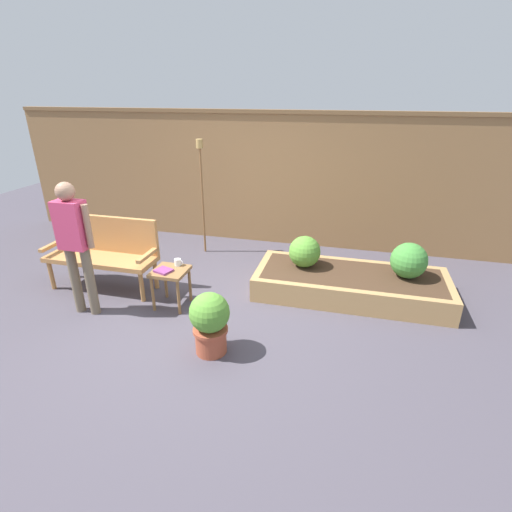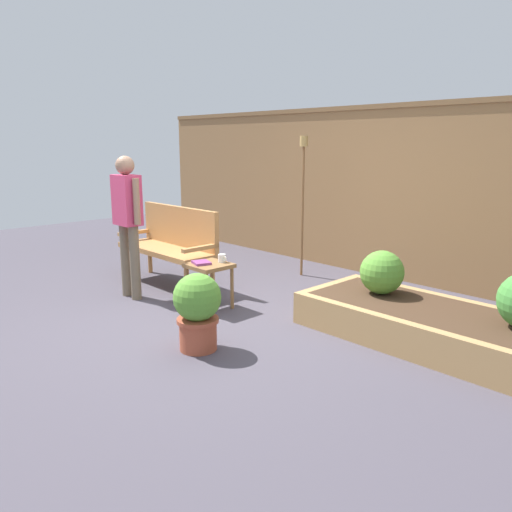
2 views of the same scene
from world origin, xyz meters
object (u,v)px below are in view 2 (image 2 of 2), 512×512
side_table (209,272)px  shrub_near_bench (382,272)px  potted_boxwood (197,308)px  tiki_torch (303,182)px  garden_bench (172,240)px  book_on_table (201,263)px  cup_on_table (222,258)px  person_by_bench (128,215)px

side_table → shrub_near_bench: size_ratio=1.17×
potted_boxwood → tiki_torch: (-1.02, 2.46, 0.85)m
tiki_torch → shrub_near_bench: bearing=-25.6°
garden_bench → side_table: 1.11m
potted_boxwood → book_on_table: bearing=140.6°
shrub_near_bench → book_on_table: bearing=-148.1°
side_table → cup_on_table: bearing=73.3°
book_on_table → tiki_torch: 1.93m
shrub_near_bench → tiki_torch: 2.04m
shrub_near_bench → person_by_bench: person_by_bench is taller
book_on_table → potted_boxwood: size_ratio=0.28×
garden_bench → book_on_table: size_ratio=7.75×
cup_on_table → book_on_table: size_ratio=0.61×
potted_boxwood → tiki_torch: size_ratio=0.37×
book_on_table → shrub_near_bench: bearing=50.5°
potted_boxwood → side_table: bearing=136.3°
book_on_table → person_by_bench: size_ratio=0.12×
cup_on_table → shrub_near_bench: shrub_near_bench is taller
potted_boxwood → shrub_near_bench: size_ratio=1.59×
tiki_torch → person_by_bench: (-0.67, -2.10, -0.28)m
garden_bench → shrub_near_bench: 2.62m
book_on_table → potted_boxwood: bearing=-20.8°
side_table → shrub_near_bench: shrub_near_bench is taller
garden_bench → shrub_near_bench: garden_bench is taller
shrub_near_bench → person_by_bench: size_ratio=0.26×
garden_bench → side_table: size_ratio=3.00×
tiki_torch → cup_on_table: bearing=-79.7°
side_table → book_on_table: 0.12m
garden_bench → book_on_table: (1.02, -0.34, -0.05)m
person_by_bench → garden_bench: bearing=102.8°
tiki_torch → person_by_bench: tiki_torch is taller
shrub_near_bench → garden_bench: bearing=-166.4°
book_on_table → person_by_bench: person_by_bench is taller
cup_on_table → tiki_torch: 1.75m
cup_on_table → book_on_table: bearing=-115.1°
garden_bench → shrub_near_bench: bearing=13.6°
side_table → potted_boxwood: size_ratio=0.73×
potted_boxwood → garden_bench: bearing=151.0°
side_table → cup_on_table: 0.19m
garden_bench → cup_on_table: size_ratio=12.63×
side_table → book_on_table: book_on_table is taller
cup_on_table → shrub_near_bench: bearing=27.7°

